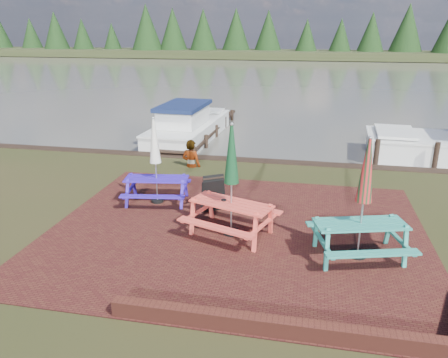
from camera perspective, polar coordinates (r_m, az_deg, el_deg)
ground at (r=9.81m, az=0.58°, el=-9.34°), size 120.00×120.00×0.00m
paving at (r=10.68m, az=1.61°, el=-6.78°), size 9.00×7.50×0.02m
brick_wall at (r=7.58m, az=13.82°, el=-18.23°), size 6.21×1.79×0.30m
water at (r=45.73m, az=9.66°, el=13.06°), size 120.00×60.00×0.02m
far_treeline at (r=74.49m, az=10.77°, el=17.81°), size 120.00×10.00×8.10m
picnic_table_teal at (r=9.59m, az=17.51°, el=-4.84°), size 2.30×2.15×2.64m
picnic_table_red at (r=10.15m, az=0.96°, el=-2.47°), size 2.39×2.25×2.68m
picnic_table_blue at (r=12.21m, az=-8.85°, el=0.64°), size 1.95×1.79×2.41m
chalkboard at (r=11.62m, az=-1.42°, el=-1.98°), size 0.62×0.82×0.94m
jetty at (r=20.90m, az=-2.99°, el=6.54°), size 1.76×9.08×1.00m
boat_jetty at (r=20.06m, az=-4.67°, el=6.72°), size 2.50×6.65×1.90m
person at (r=15.31m, az=-4.37°, el=5.09°), size 0.79×0.60×1.93m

